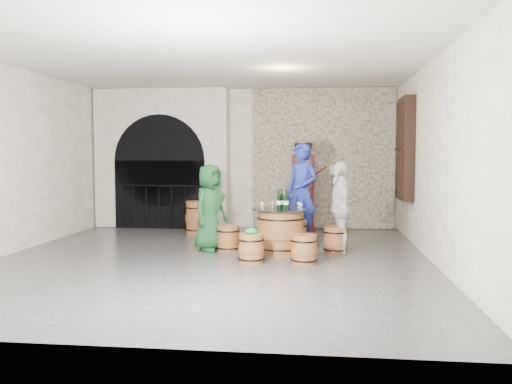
# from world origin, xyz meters

# --- Properties ---
(ground) EXTENTS (8.00, 8.00, 0.00)m
(ground) POSITION_xyz_m (0.00, 0.00, 0.00)
(ground) COLOR #313134
(ground) RESTS_ON ground
(wall_back) EXTENTS (8.00, 0.00, 8.00)m
(wall_back) POSITION_xyz_m (0.00, 4.00, 1.60)
(wall_back) COLOR white
(wall_back) RESTS_ON ground
(wall_front) EXTENTS (8.00, 0.00, 8.00)m
(wall_front) POSITION_xyz_m (0.00, -4.00, 1.60)
(wall_front) COLOR white
(wall_front) RESTS_ON ground
(wall_left) EXTENTS (0.00, 8.00, 8.00)m
(wall_left) POSITION_xyz_m (-3.50, 0.00, 1.60)
(wall_left) COLOR white
(wall_left) RESTS_ON ground
(wall_right) EXTENTS (0.00, 8.00, 8.00)m
(wall_right) POSITION_xyz_m (3.50, 0.00, 1.60)
(wall_right) COLOR white
(wall_right) RESTS_ON ground
(ceiling) EXTENTS (8.00, 8.00, 0.00)m
(ceiling) POSITION_xyz_m (0.00, 0.00, 3.20)
(ceiling) COLOR beige
(ceiling) RESTS_ON wall_back
(stone_facing_panel) EXTENTS (3.20, 0.12, 3.18)m
(stone_facing_panel) POSITION_xyz_m (1.80, 3.94, 1.60)
(stone_facing_panel) COLOR #B2A58D
(stone_facing_panel) RESTS_ON ground
(arched_opening) EXTENTS (3.10, 0.60, 3.19)m
(arched_opening) POSITION_xyz_m (-1.90, 3.74, 1.58)
(arched_opening) COLOR white
(arched_opening) RESTS_ON ground
(shuttered_window) EXTENTS (0.23, 1.10, 2.00)m
(shuttered_window) POSITION_xyz_m (3.38, 2.40, 1.80)
(shuttered_window) COLOR black
(shuttered_window) RESTS_ON wall_right
(barrel_table) EXTENTS (1.00, 1.00, 0.77)m
(barrel_table) POSITION_xyz_m (1.08, 0.66, 0.38)
(barrel_table) COLOR brown
(barrel_table) RESTS_ON ground
(barrel_stool_left) EXTENTS (0.42, 0.42, 0.46)m
(barrel_stool_left) POSITION_xyz_m (0.15, 0.77, 0.23)
(barrel_stool_left) COLOR brown
(barrel_stool_left) RESTS_ON ground
(barrel_stool_far) EXTENTS (0.42, 0.42, 0.46)m
(barrel_stool_far) POSITION_xyz_m (1.31, 1.57, 0.23)
(barrel_stool_far) COLOR brown
(barrel_stool_far) RESTS_ON ground
(barrel_stool_right) EXTENTS (0.42, 0.42, 0.46)m
(barrel_stool_right) POSITION_xyz_m (2.01, 0.81, 0.23)
(barrel_stool_right) COLOR brown
(barrel_stool_right) RESTS_ON ground
(barrel_stool_near_right) EXTENTS (0.42, 0.42, 0.46)m
(barrel_stool_near_right) POSITION_xyz_m (1.50, -0.18, 0.23)
(barrel_stool_near_right) COLOR brown
(barrel_stool_near_right) RESTS_ON ground
(barrel_stool_near_left) EXTENTS (0.42, 0.42, 0.46)m
(barrel_stool_near_left) POSITION_xyz_m (0.68, -0.19, 0.23)
(barrel_stool_near_left) COLOR brown
(barrel_stool_near_left) RESTS_ON ground
(green_cap) EXTENTS (0.23, 0.19, 0.10)m
(green_cap) POSITION_xyz_m (0.68, -0.19, 0.50)
(green_cap) COLOR #0B8337
(green_cap) RESTS_ON barrel_stool_near_left
(person_green) EXTENTS (0.76, 0.88, 1.52)m
(person_green) POSITION_xyz_m (-0.18, 0.80, 0.76)
(person_green) COLOR #113F1D
(person_green) RESTS_ON ground
(person_blue) EXTENTS (0.83, 0.78, 1.91)m
(person_blue) POSITION_xyz_m (1.39, 1.89, 0.96)
(person_blue) COLOR navy
(person_blue) RESTS_ON ground
(person_white) EXTENTS (0.49, 0.96, 1.57)m
(person_white) POSITION_xyz_m (2.08, 0.83, 0.79)
(person_white) COLOR silver
(person_white) RESTS_ON ground
(wine_bottle_left) EXTENTS (0.08, 0.08, 0.32)m
(wine_bottle_left) POSITION_xyz_m (1.05, 0.65, 0.91)
(wine_bottle_left) COLOR black
(wine_bottle_left) RESTS_ON barrel_table
(wine_bottle_center) EXTENTS (0.08, 0.08, 0.32)m
(wine_bottle_center) POSITION_xyz_m (1.17, 0.64, 0.91)
(wine_bottle_center) COLOR black
(wine_bottle_center) RESTS_ON barrel_table
(wine_bottle_right) EXTENTS (0.08, 0.08, 0.32)m
(wine_bottle_right) POSITION_xyz_m (1.08, 0.73, 0.91)
(wine_bottle_right) COLOR black
(wine_bottle_right) RESTS_ON barrel_table
(tasting_glass_a) EXTENTS (0.05, 0.05, 0.10)m
(tasting_glass_a) POSITION_xyz_m (0.76, 0.65, 0.82)
(tasting_glass_a) COLOR orange
(tasting_glass_a) RESTS_ON barrel_table
(tasting_glass_b) EXTENTS (0.05, 0.05, 0.10)m
(tasting_glass_b) POSITION_xyz_m (1.38, 0.80, 0.82)
(tasting_glass_b) COLOR orange
(tasting_glass_b) RESTS_ON barrel_table
(tasting_glass_c) EXTENTS (0.05, 0.05, 0.10)m
(tasting_glass_c) POSITION_xyz_m (0.92, 0.84, 0.82)
(tasting_glass_c) COLOR orange
(tasting_glass_c) RESTS_ON barrel_table
(tasting_glass_d) EXTENTS (0.05, 0.05, 0.10)m
(tasting_glass_d) POSITION_xyz_m (1.37, 0.83, 0.82)
(tasting_glass_d) COLOR orange
(tasting_glass_d) RESTS_ON barrel_table
(tasting_glass_e) EXTENTS (0.05, 0.05, 0.10)m
(tasting_glass_e) POSITION_xyz_m (1.43, 0.58, 0.82)
(tasting_glass_e) COLOR orange
(tasting_glass_e) RESTS_ON barrel_table
(tasting_glass_f) EXTENTS (0.05, 0.05, 0.10)m
(tasting_glass_f) POSITION_xyz_m (0.74, 0.74, 0.82)
(tasting_glass_f) COLOR orange
(tasting_glass_f) RESTS_ON barrel_table
(side_barrel) EXTENTS (0.53, 0.53, 0.70)m
(side_barrel) POSITION_xyz_m (-0.84, 2.70, 0.35)
(side_barrel) COLOR brown
(side_barrel) RESTS_ON ground
(corking_press) EXTENTS (0.81, 0.46, 1.94)m
(corking_press) POSITION_xyz_m (1.36, 3.51, 1.13)
(corking_press) COLOR #530D16
(corking_press) RESTS_ON ground
(control_box) EXTENTS (0.18, 0.10, 0.22)m
(control_box) POSITION_xyz_m (2.05, 3.86, 1.35)
(control_box) COLOR silver
(control_box) RESTS_ON wall_back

